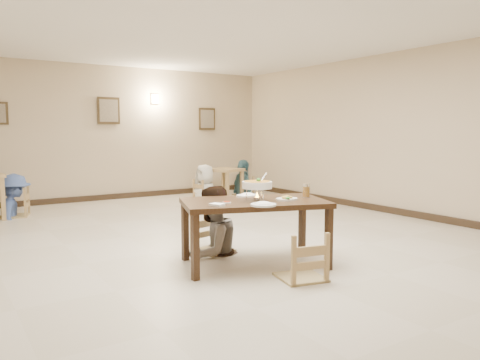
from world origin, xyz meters
TOP-DOWN VIEW (x-y plane):
  - floor at (0.00, 0.00)m, footprint 10.00×10.00m
  - ceiling at (0.00, 0.00)m, footprint 10.00×10.00m
  - wall_back at (0.00, 5.00)m, footprint 10.00×0.00m
  - wall_right at (4.00, 0.00)m, footprint 0.00×10.00m
  - baseboard_back at (0.00, 4.97)m, footprint 8.00×0.06m
  - baseboard_right at (3.97, 0.00)m, footprint 0.06×10.00m
  - picture_b at (0.10, 4.96)m, footprint 0.50×0.04m
  - picture_c at (2.60, 4.96)m, footprint 0.45×0.04m
  - wall_sconce at (1.20, 4.96)m, footprint 0.16×0.05m
  - main_table at (-0.14, -1.10)m, footprint 1.82×1.38m
  - chair_far at (-0.24, -0.31)m, footprint 0.43×0.43m
  - chair_near at (-0.02, -1.79)m, footprint 0.46×0.46m
  - main_diner at (-0.28, -0.37)m, footprint 1.01×0.91m
  - curry_warmer at (-0.13, -1.14)m, footprint 0.38×0.34m
  - rice_plate_far at (-0.03, -0.80)m, footprint 0.28×0.28m
  - rice_plate_near at (-0.28, -1.48)m, footprint 0.28×0.28m
  - fried_plate at (0.18, -1.30)m, footprint 0.27×0.27m
  - chili_dish at (-0.52, -1.12)m, footprint 0.10×0.10m
  - napkin_cutlery at (-0.70, -1.22)m, footprint 0.18×0.23m
  - drink_glass at (0.52, -1.24)m, footprint 0.08×0.08m
  - bg_table_right at (2.45, 3.83)m, footprint 0.87×0.87m
  - bg_chair_lr at (-2.04, 3.81)m, footprint 0.46×0.46m
  - bg_chair_rl at (1.91, 3.83)m, footprint 0.41×0.41m
  - bg_chair_rr at (3.00, 3.89)m, footprint 0.42×0.42m
  - bg_diner_b at (-2.04, 3.81)m, footprint 0.79×1.11m
  - bg_diner_c at (1.91, 3.83)m, footprint 0.51×0.78m
  - bg_diner_d at (3.00, 3.89)m, footprint 0.58×1.07m

SIDE VIEW (x-z plane):
  - floor at x=0.00m, z-range 0.00..0.00m
  - baseboard_back at x=0.00m, z-range 0.00..0.12m
  - baseboard_right at x=3.97m, z-range 0.00..0.12m
  - bg_chair_rl at x=1.91m, z-range 0.00..0.87m
  - bg_chair_rr at x=3.00m, z-range 0.00..0.89m
  - chair_far at x=-0.24m, z-range 0.00..0.92m
  - chair_near at x=-0.02m, z-range 0.00..0.97m
  - bg_chair_lr at x=-2.04m, z-range 0.00..0.99m
  - bg_table_right at x=2.45m, z-range 0.21..0.88m
  - main_table at x=-0.14m, z-range 0.30..1.06m
  - chili_dish at x=-0.52m, z-range 0.76..0.78m
  - napkin_cutlery at x=-0.70m, z-range 0.76..0.79m
  - rice_plate_near at x=-0.28m, z-range 0.74..0.80m
  - rice_plate_far at x=-0.03m, z-range 0.74..0.81m
  - fried_plate at x=0.18m, z-range 0.75..0.81m
  - bg_diner_b at x=-2.04m, z-range 0.00..1.56m
  - bg_diner_c at x=1.91m, z-range 0.00..1.59m
  - drink_glass at x=0.52m, z-range 0.75..0.92m
  - main_diner at x=-0.28m, z-range 0.00..1.71m
  - bg_diner_d at x=3.00m, z-range 0.00..1.73m
  - curry_warmer at x=-0.13m, z-range 0.78..1.09m
  - wall_back at x=0.00m, z-range -3.50..6.50m
  - wall_right at x=4.00m, z-range -3.50..6.50m
  - picture_c at x=2.60m, z-range 1.57..2.12m
  - picture_b at x=0.10m, z-range 1.70..2.30m
  - wall_sconce at x=1.20m, z-range 2.19..2.41m
  - ceiling at x=0.00m, z-range 3.00..3.00m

